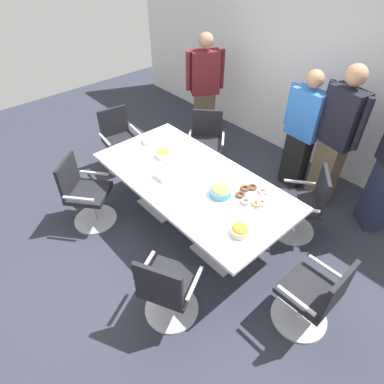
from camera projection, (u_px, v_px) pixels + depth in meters
The scene contains 18 objects.
ground_plane at pixel (192, 225), 4.21m from camera, with size 10.00×10.00×0.01m, color #2D303D.
back_wall at pixel (322, 70), 4.52m from camera, with size 8.00×0.10×2.80m, color white.
conference_table at pixel (192, 187), 3.80m from camera, with size 2.40×1.20×0.75m.
office_chair_0 at pixel (206, 146), 4.88m from camera, with size 0.76×0.76×0.91m.
office_chair_1 at pixel (121, 143), 4.95m from camera, with size 0.61×0.61×0.91m.
office_chair_2 at pixel (86, 196), 4.02m from camera, with size 0.76×0.76×0.91m.
office_chair_3 at pixel (168, 290), 3.01m from camera, with size 0.73×0.73×0.91m.
office_chair_4 at pixel (313, 298), 2.95m from camera, with size 0.55×0.55×0.91m.
office_chair_5 at pixel (303, 207), 3.87m from camera, with size 0.76×0.76×0.91m.
person_standing_0 at pixel (205, 88), 5.26m from camera, with size 0.42×0.56×1.75m.
person_standing_1 at pixel (302, 131), 4.31m from camera, with size 0.61×0.25×1.67m.
person_standing_2 at pixel (336, 137), 3.98m from camera, with size 0.61×0.31×1.86m.
snack_bowl_chips_orange at pixel (240, 230), 3.05m from camera, with size 0.18×0.18×0.10m.
snack_bowl_cookies at pixel (221, 191), 3.48m from camera, with size 0.24×0.24×0.11m.
snack_bowl_chips_yellow at pixel (164, 153), 4.02m from camera, with size 0.19×0.19×0.11m.
donut_platter at pixel (253, 196), 3.46m from camera, with size 0.37×0.37×0.04m.
plate_stack at pixel (151, 140), 4.31m from camera, with size 0.23×0.23×0.05m.
napkin_pile at pixel (165, 174), 3.72m from camera, with size 0.19×0.19×0.08m, color white.
Camera 1 is at (2.19, -1.95, 3.04)m, focal length 30.62 mm.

